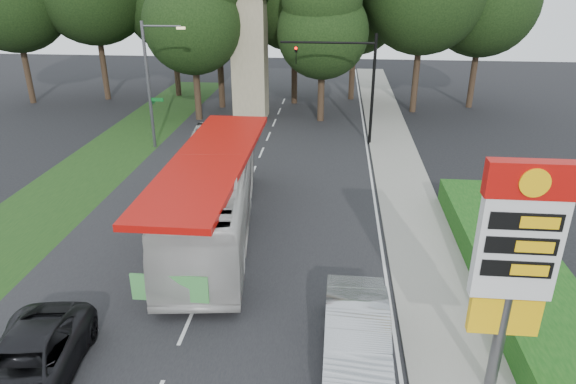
# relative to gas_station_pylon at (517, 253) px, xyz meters

# --- Properties ---
(road_surface) EXTENTS (14.00, 80.00, 0.02)m
(road_surface) POSITION_rel_gas_station_pylon_xyz_m (-9.20, 10.01, -4.44)
(road_surface) COLOR black
(road_surface) RESTS_ON ground
(sidewalk_right) EXTENTS (3.00, 80.00, 0.12)m
(sidewalk_right) POSITION_rel_gas_station_pylon_xyz_m (-0.70, 10.01, -4.39)
(sidewalk_right) COLOR gray
(sidewalk_right) RESTS_ON ground
(grass_verge_left) EXTENTS (5.00, 50.00, 0.02)m
(grass_verge_left) POSITION_rel_gas_station_pylon_xyz_m (-18.70, 16.01, -4.44)
(grass_verge_left) COLOR #193814
(grass_verge_left) RESTS_ON ground
(hedge) EXTENTS (3.00, 14.00, 1.20)m
(hedge) POSITION_rel_gas_station_pylon_xyz_m (2.30, 6.01, -3.85)
(hedge) COLOR #144612
(hedge) RESTS_ON ground
(gas_station_pylon) EXTENTS (2.10, 0.45, 6.85)m
(gas_station_pylon) POSITION_rel_gas_station_pylon_xyz_m (0.00, 0.00, 0.00)
(gas_station_pylon) COLOR #59595E
(gas_station_pylon) RESTS_ON ground
(traffic_signal_mast) EXTENTS (6.10, 0.35, 7.20)m
(traffic_signal_mast) POSITION_rel_gas_station_pylon_xyz_m (-3.52, 22.00, 0.22)
(traffic_signal_mast) COLOR black
(traffic_signal_mast) RESTS_ON ground
(streetlight_signs) EXTENTS (2.75, 0.98, 8.00)m
(streetlight_signs) POSITION_rel_gas_station_pylon_xyz_m (-16.19, 20.01, -0.01)
(streetlight_signs) COLOR #59595E
(streetlight_signs) RESTS_ON ground
(monument) EXTENTS (3.00, 3.00, 10.05)m
(monument) POSITION_rel_gas_station_pylon_xyz_m (-11.20, 28.01, 0.66)
(monument) COLOR gray
(monument) RESTS_ON ground
(tree_monument_left) EXTENTS (7.28, 7.28, 14.30)m
(tree_monument_left) POSITION_rel_gas_station_pylon_xyz_m (-15.20, 27.01, 4.23)
(tree_monument_left) COLOR #2D2116
(tree_monument_left) RESTS_ON ground
(tree_monument_right) EXTENTS (6.72, 6.72, 13.20)m
(tree_monument_right) POSITION_rel_gas_station_pylon_xyz_m (-5.70, 27.51, 3.56)
(tree_monument_right) COLOR #2D2116
(tree_monument_right) RESTS_ON ground
(transit_bus) EXTENTS (4.57, 13.24, 3.61)m
(transit_bus) POSITION_rel_gas_station_pylon_xyz_m (-9.74, 8.57, -2.64)
(transit_bus) COLOR silver
(transit_bus) RESTS_ON ground
(sedan_silver) EXTENTS (1.90, 5.43, 1.79)m
(sedan_silver) POSITION_rel_gas_station_pylon_xyz_m (-3.70, 0.91, -3.55)
(sedan_silver) COLOR #A4A7AB
(sedan_silver) RESTS_ON ground
(suv_charcoal) EXTENTS (3.20, 5.71, 1.51)m
(suv_charcoal) POSITION_rel_gas_station_pylon_xyz_m (-12.83, -1.09, -3.69)
(suv_charcoal) COLOR black
(suv_charcoal) RESTS_ON ground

